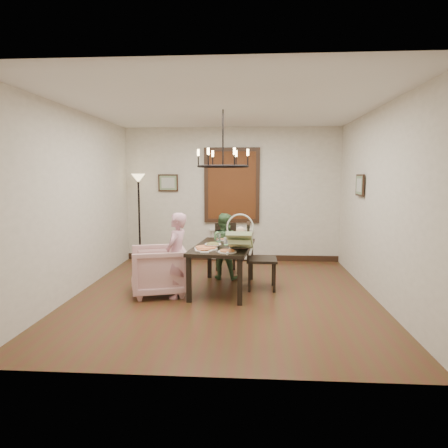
# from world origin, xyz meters

# --- Properties ---
(room_shell) EXTENTS (4.51, 5.00, 2.81)m
(room_shell) POSITION_xyz_m (0.00, 0.37, 1.40)
(room_shell) COLOR #4C351A
(room_shell) RESTS_ON ground
(dining_table) EXTENTS (1.02, 1.61, 0.71)m
(dining_table) POSITION_xyz_m (-0.03, 0.28, 0.63)
(dining_table) COLOR black
(dining_table) RESTS_ON room_shell
(chair_far) EXTENTS (0.50, 0.50, 0.92)m
(chair_far) POSITION_xyz_m (-0.03, 1.40, 0.46)
(chair_far) COLOR black
(chair_far) RESTS_ON room_shell
(chair_right) EXTENTS (0.48, 0.48, 1.08)m
(chair_right) POSITION_xyz_m (0.58, 0.37, 0.54)
(chair_right) COLOR black
(chair_right) RESTS_ON room_shell
(armchair) EXTENTS (1.00, 0.99, 0.74)m
(armchair) POSITION_xyz_m (-1.01, -0.01, 0.37)
(armchair) COLOR beige
(armchair) RESTS_ON room_shell
(elderly_woman) EXTENTS (0.33, 0.43, 1.05)m
(elderly_woman) POSITION_xyz_m (-0.69, -0.16, 0.53)
(elderly_woman) COLOR #DB9BAE
(elderly_woman) RESTS_ON room_shell
(seated_man) EXTENTS (0.52, 0.44, 0.96)m
(seated_man) POSITION_xyz_m (-0.08, 0.98, 0.48)
(seated_man) COLOR #4C7746
(seated_man) RESTS_ON room_shell
(baby_bouncer) EXTENTS (0.45, 0.60, 0.38)m
(baby_bouncer) POSITION_xyz_m (0.25, -0.21, 0.90)
(baby_bouncer) COLOR #B7CF8F
(baby_bouncer) RESTS_ON dining_table
(salad_bowl) EXTENTS (0.30, 0.30, 0.07)m
(salad_bowl) POSITION_xyz_m (-0.17, 0.06, 0.75)
(salad_bowl) COLOR white
(salad_bowl) RESTS_ON dining_table
(pizza_platter) EXTENTS (0.35, 0.35, 0.04)m
(pizza_platter) POSITION_xyz_m (-0.26, -0.06, 0.73)
(pizza_platter) COLOR tan
(pizza_platter) RESTS_ON dining_table
(drinking_glass) EXTENTS (0.07, 0.07, 0.14)m
(drinking_glass) POSITION_xyz_m (0.05, 0.45, 0.78)
(drinking_glass) COLOR silver
(drinking_glass) RESTS_ON dining_table
(window_blinds) EXTENTS (1.00, 0.03, 1.40)m
(window_blinds) POSITION_xyz_m (0.00, 2.46, 1.60)
(window_blinds) COLOR brown
(window_blinds) RESTS_ON room_shell
(radiator) EXTENTS (0.92, 0.12, 0.62)m
(radiator) POSITION_xyz_m (0.00, 2.48, 0.35)
(radiator) COLOR silver
(radiator) RESTS_ON room_shell
(picture_back) EXTENTS (0.42, 0.03, 0.36)m
(picture_back) POSITION_xyz_m (-1.35, 2.47, 1.65)
(picture_back) COLOR black
(picture_back) RESTS_ON room_shell
(picture_right) EXTENTS (0.03, 0.42, 0.36)m
(picture_right) POSITION_xyz_m (2.21, 0.90, 1.65)
(picture_right) COLOR black
(picture_right) RESTS_ON room_shell
(floor_lamp) EXTENTS (0.30, 0.30, 1.80)m
(floor_lamp) POSITION_xyz_m (-1.90, 2.15, 0.90)
(floor_lamp) COLOR black
(floor_lamp) RESTS_ON room_shell
(chandelier) EXTENTS (0.80, 0.80, 0.04)m
(chandelier) POSITION_xyz_m (-0.03, 0.28, 1.95)
(chandelier) COLOR black
(chandelier) RESTS_ON room_shell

